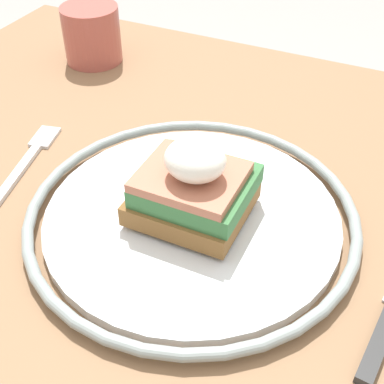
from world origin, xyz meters
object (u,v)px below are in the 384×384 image
Objects in this scene: sandwich at (194,187)px; cup at (92,33)px; fork at (27,161)px; plate at (192,216)px.

sandwich reaches higher than cup.
plate is at bearing -2.55° from fork.
cup is (-0.25, 0.23, -0.01)m from sandwich.
cup is (-0.25, 0.23, 0.03)m from plate.
fork is at bearing 177.14° from sandwich.
sandwich is at bearing -27.63° from plate.
cup is (-0.06, 0.22, 0.03)m from fork.
fork is at bearing -74.12° from cup.
plate reaches higher than fork.
sandwich is (0.00, -0.00, 0.03)m from plate.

